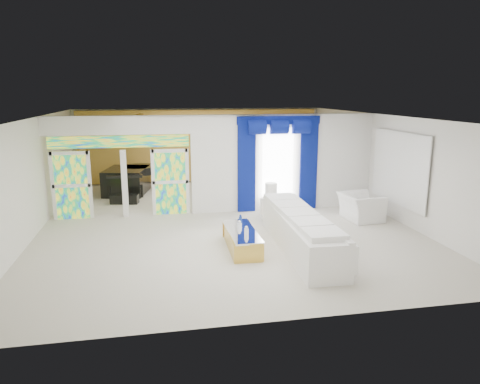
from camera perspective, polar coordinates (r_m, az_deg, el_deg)
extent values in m
plane|color=#B7AF9E|center=(13.10, -2.28, -3.62)|extent=(12.00, 12.00, 0.00)
cube|color=white|center=(14.19, 5.69, 3.80)|extent=(5.70, 0.18, 3.00)
cube|color=white|center=(13.51, -15.20, 8.21)|extent=(4.30, 0.18, 0.55)
cube|color=#994C3F|center=(13.92, -20.64, 0.77)|extent=(0.95, 0.04, 2.00)
cube|color=#994C3F|center=(13.71, -8.84, 1.27)|extent=(0.95, 0.04, 2.00)
cube|color=#994C3F|center=(13.55, -15.09, 6.21)|extent=(4.00, 0.05, 0.35)
cube|color=white|center=(14.03, 4.82, 3.51)|extent=(1.00, 0.02, 2.30)
cube|color=#030844|center=(13.78, 0.84, 3.17)|extent=(0.55, 0.10, 2.80)
cube|color=#030844|center=(14.31, 8.72, 3.38)|extent=(0.55, 0.10, 2.80)
cube|color=#030844|center=(13.85, 4.96, 9.09)|extent=(2.60, 0.12, 0.25)
cube|color=white|center=(13.47, 19.63, 2.86)|extent=(0.04, 2.70, 1.90)
cube|color=#B2762A|center=(18.56, -5.05, 5.89)|extent=(9.70, 0.12, 2.90)
cube|color=white|center=(10.74, 7.65, -5.15)|extent=(1.06, 4.31, 0.82)
cube|color=gold|center=(10.74, 0.22, -6.10)|extent=(0.71, 1.97, 0.43)
cube|color=silver|center=(13.82, 5.14, -1.97)|extent=(1.18, 0.46, 0.39)
cylinder|color=white|center=(13.63, 3.97, -0.07)|extent=(0.36, 0.36, 0.58)
imported|color=white|center=(13.53, 15.11, -1.85)|extent=(1.12, 1.26, 0.77)
cube|color=black|center=(17.00, -14.23, 1.38)|extent=(1.72, 2.06, 0.92)
cube|color=black|center=(15.50, -14.48, -0.87)|extent=(0.97, 0.53, 0.31)
cube|color=tan|center=(16.42, -20.72, 0.36)|extent=(0.64, 0.59, 0.81)
sphere|color=gold|center=(15.88, -12.57, 8.67)|extent=(0.60, 0.60, 0.60)
cylinder|color=white|center=(10.36, 0.82, -5.10)|extent=(0.10, 0.10, 0.15)
cylinder|color=navy|center=(11.16, 0.06, -3.66)|extent=(0.08, 0.08, 0.20)
cylinder|color=white|center=(10.90, -0.09, -4.30)|extent=(0.11, 0.11, 0.12)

